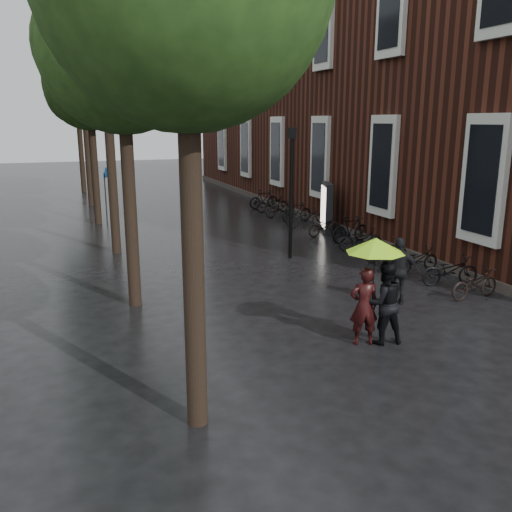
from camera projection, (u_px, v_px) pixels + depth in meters
name	position (u px, v px, depth m)	size (l,w,h in m)	color
ground	(448.00, 407.00, 8.95)	(120.00, 120.00, 0.00)	black
brick_building	(373.00, 93.00, 28.72)	(10.20, 33.20, 12.00)	#38160F
street_trees	(95.00, 73.00, 20.52)	(4.33, 34.03, 8.91)	black
person_burgundy	(364.00, 306.00, 11.30)	(0.61, 0.40, 1.68)	black
person_black	(384.00, 303.00, 11.36)	(0.87, 0.67, 1.78)	black
lime_umbrella	(375.00, 245.00, 10.94)	(1.21, 1.21, 1.78)	black
pedestrian_walking	(399.00, 271.00, 13.83)	(1.02, 0.42, 1.74)	black
parked_bicycles	(330.00, 226.00, 21.90)	(2.18, 16.66, 1.03)	black
ad_lightbox	(326.00, 208.00, 22.77)	(0.32, 1.38, 2.08)	black
lamp_post	(291.00, 180.00, 18.05)	(0.23, 0.23, 4.39)	black
cycle_sign	(106.00, 187.00, 24.58)	(0.13, 0.46, 2.55)	#262628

